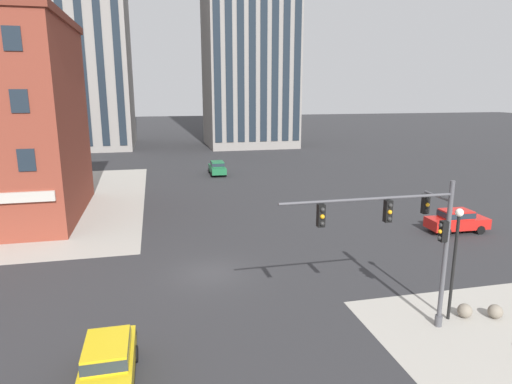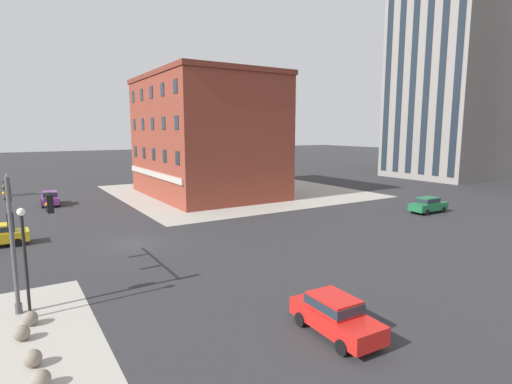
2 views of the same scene
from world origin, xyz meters
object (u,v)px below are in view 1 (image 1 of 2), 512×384
object	(u,v)px
street_lamp_corner_near	(455,251)
traffic_signal_main	(414,234)
bollard_sphere_curb_a	(465,311)
bollard_sphere_curb_b	(495,311)
car_cross_eastbound	(217,167)
car_main_southbound_far	(457,220)
car_cross_westbound	(108,363)

from	to	relation	value
street_lamp_corner_near	traffic_signal_main	bearing A→B (deg)	-174.12
bollard_sphere_curb_a	bollard_sphere_curb_b	world-z (taller)	same
bollard_sphere_curb_b	street_lamp_corner_near	xyz separation A→B (m)	(-2.14, 0.42, 2.98)
bollard_sphere_curb_b	car_cross_eastbound	xyz separation A→B (m)	(-7.49, 37.91, 0.59)
car_main_southbound_far	car_cross_eastbound	size ratio (longest dim) A/B	1.01
bollard_sphere_curb_b	car_cross_westbound	size ratio (longest dim) A/B	0.15
traffic_signal_main	car_cross_eastbound	xyz separation A→B (m)	(-3.04, 37.74, -3.44)
bollard_sphere_curb_a	car_cross_eastbound	distance (m)	38.04
bollard_sphere_curb_b	street_lamp_corner_near	world-z (taller)	street_lamp_corner_near
car_cross_eastbound	bollard_sphere_curb_b	bearing A→B (deg)	-78.82
bollard_sphere_curb_b	car_cross_westbound	distance (m)	16.90
car_cross_westbound	bollard_sphere_curb_b	bearing A→B (deg)	3.48
bollard_sphere_curb_a	car_main_southbound_far	xyz separation A→B (m)	(7.86, 11.09, 0.59)
traffic_signal_main	bollard_sphere_curb_b	xyz separation A→B (m)	(4.45, -0.18, -4.03)
bollard_sphere_curb_b	street_lamp_corner_near	bearing A→B (deg)	169.03
traffic_signal_main	car_main_southbound_far	xyz separation A→B (m)	(11.00, 11.29, -3.44)
bollard_sphere_curb_b	car_cross_eastbound	size ratio (longest dim) A/B	0.15
traffic_signal_main	street_lamp_corner_near	bearing A→B (deg)	5.88
traffic_signal_main	street_lamp_corner_near	size ratio (longest dim) A/B	1.45
bollard_sphere_curb_a	car_main_southbound_far	distance (m)	13.61
bollard_sphere_curb_b	car_cross_westbound	bearing A→B (deg)	-176.52
bollard_sphere_curb_a	bollard_sphere_curb_b	distance (m)	1.37
street_lamp_corner_near	car_cross_westbound	bearing A→B (deg)	-174.41
street_lamp_corner_near	car_cross_westbound	xyz separation A→B (m)	(-14.72, -1.44, -2.39)
traffic_signal_main	car_cross_westbound	world-z (taller)	traffic_signal_main
traffic_signal_main	car_cross_eastbound	size ratio (longest dim) A/B	1.72
bollard_sphere_curb_b	bollard_sphere_curb_a	bearing A→B (deg)	163.94
traffic_signal_main	car_cross_eastbound	world-z (taller)	traffic_signal_main
traffic_signal_main	bollard_sphere_curb_b	world-z (taller)	traffic_signal_main
car_main_southbound_far	car_cross_westbound	distance (m)	26.54
bollard_sphere_curb_b	car_main_southbound_far	xyz separation A→B (m)	(6.55, 11.47, 0.59)
bollard_sphere_curb_a	street_lamp_corner_near	bearing A→B (deg)	177.47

